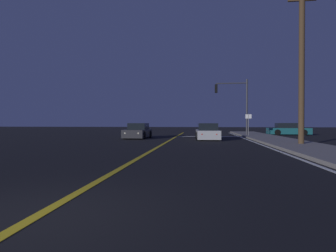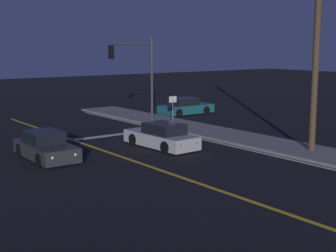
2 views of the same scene
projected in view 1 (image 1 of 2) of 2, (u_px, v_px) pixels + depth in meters
The scene contains 11 objects.
ground_plane at pixel (31, 220), 3.95m from camera, with size 160.00×160.00×0.00m, color black.
sidewalk_right at pixel (300, 146), 15.57m from camera, with size 3.20×45.66×0.15m, color gray.
lane_line_center at pixel (160, 146), 16.54m from camera, with size 0.20×43.13×0.01m, color gold.
lane_line_edge_right at pixel (267, 147), 15.80m from camera, with size 0.16×43.13×0.01m, color white.
stop_bar at pixel (209, 136), 27.26m from camera, with size 6.44×0.50×0.01m, color white.
car_following_oncoming_charcoal at pixel (138, 132), 24.45m from camera, with size 1.92×4.26×1.34m.
car_side_waiting_silver at pixel (207, 132), 22.55m from camera, with size 2.01×4.64×1.34m.
car_lead_oncoming_teal at pixel (288, 130), 30.73m from camera, with size 4.53×1.94×1.34m.
traffic_signal_near_right at pixel (236, 99), 29.15m from camera, with size 3.45×0.28×5.98m.
utility_pole_right at pixel (302, 58), 16.22m from camera, with size 1.90×0.33×10.04m.
street_sign_corner at pixel (248, 121), 26.29m from camera, with size 0.56×0.07×2.23m.
Camera 1 is at (2.44, -3.67, 1.41)m, focal length 29.35 mm.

